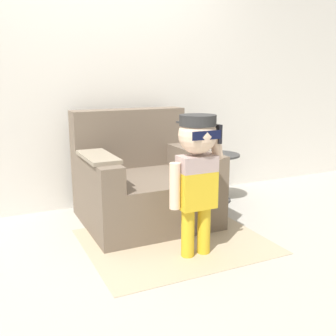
# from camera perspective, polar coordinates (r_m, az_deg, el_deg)

# --- Properties ---
(ground_plane) EXTENTS (10.00, 10.00, 0.00)m
(ground_plane) POSITION_cam_1_polar(r_m,az_deg,el_deg) (3.42, -5.67, -8.34)
(ground_plane) COLOR #ADA89E
(wall_back) EXTENTS (10.00, 0.05, 2.60)m
(wall_back) POSITION_cam_1_polar(r_m,az_deg,el_deg) (3.86, -9.85, 13.75)
(wall_back) COLOR silver
(wall_back) RESTS_ON ground_plane
(armchair) EXTENTS (1.08, 1.00, 0.95)m
(armchair) POSITION_cam_1_polar(r_m,az_deg,el_deg) (3.47, -3.77, -2.12)
(armchair) COLOR #6B5B4C
(armchair) RESTS_ON ground_plane
(person_child) EXTENTS (0.41, 0.31, 1.00)m
(person_child) POSITION_cam_1_polar(r_m,az_deg,el_deg) (2.68, 4.19, 0.59)
(person_child) COLOR gold
(person_child) RESTS_ON ground_plane
(side_table) EXTENTS (0.43, 0.43, 0.49)m
(side_table) POSITION_cam_1_polar(r_m,az_deg,el_deg) (4.00, 7.22, -0.71)
(side_table) COLOR #333333
(side_table) RESTS_ON ground_plane
(rug) EXTENTS (1.35, 1.13, 0.01)m
(rug) POSITION_cam_1_polar(r_m,az_deg,el_deg) (3.10, 1.01, -10.54)
(rug) COLOR tan
(rug) RESTS_ON ground_plane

